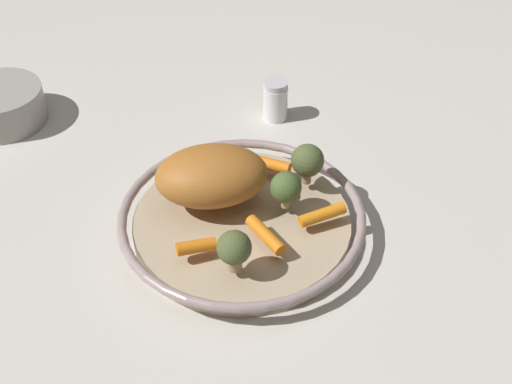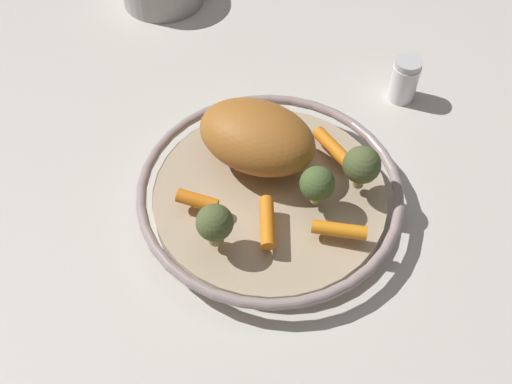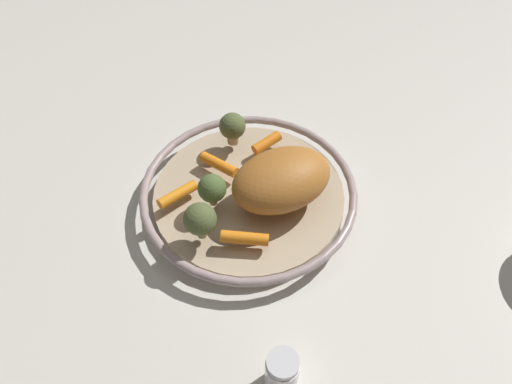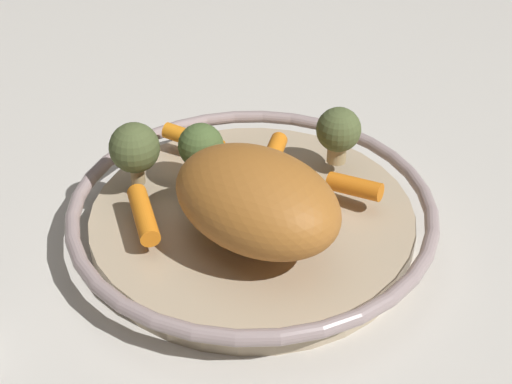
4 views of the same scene
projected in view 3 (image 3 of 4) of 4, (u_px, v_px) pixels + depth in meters
ground_plane at (249, 204)px, 0.83m from camera, size 2.31×2.31×0.00m
serving_bowl at (249, 196)px, 0.82m from camera, size 0.35×0.35×0.04m
roast_chicken_piece at (281, 180)px, 0.76m from camera, size 0.12×0.16×0.08m
baby_carrot_left at (219, 165)px, 0.82m from camera, size 0.07×0.05×0.02m
baby_carrot_near_rim at (267, 143)px, 0.85m from camera, size 0.02×0.06×0.02m
baby_carrot_center at (178, 195)px, 0.78m from camera, size 0.03×0.07×0.02m
baby_carrot_right at (245, 238)px, 0.73m from camera, size 0.05×0.07×0.02m
broccoli_floret_mid at (213, 190)px, 0.75m from camera, size 0.04×0.04×0.06m
broccoli_floret_large at (200, 219)px, 0.71m from camera, size 0.05×0.05×0.06m
broccoli_floret_small at (232, 127)px, 0.84m from camera, size 0.04×0.04×0.06m
salt_shaker at (282, 373)px, 0.62m from camera, size 0.04×0.04×0.07m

